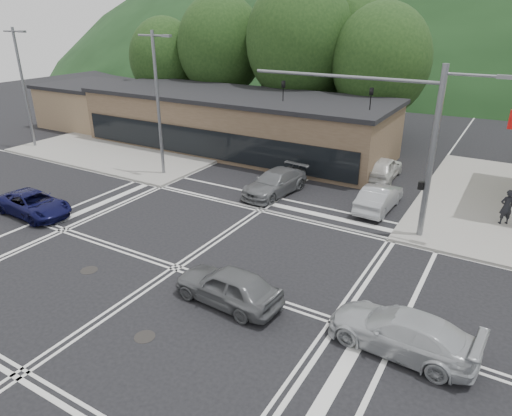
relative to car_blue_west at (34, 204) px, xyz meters
The scene contains 20 objects.
ground 10.05m from the car_blue_west, ahead, with size 120.00×120.00×0.00m, color black.
sidewalk_nw 15.34m from the car_blue_west, 108.95° to the left, with size 16.00×16.00×0.15m, color gray.
commercial_row 16.68m from the car_blue_west, 83.02° to the left, with size 24.00×8.00×4.00m, color brown.
commercial_nw 21.66m from the car_blue_west, 130.27° to the left, with size 8.00×7.00×3.60m, color #846B4F.
hill_north 90.06m from the car_blue_west, 83.61° to the left, with size 252.00×126.00×140.00m, color black.
tree_n_a 24.71m from the car_blue_west, 99.61° to the left, with size 8.00×8.00×11.75m.
tree_n_b 24.89m from the car_blue_west, 80.29° to the left, with size 9.00×9.00×12.98m.
tree_n_c 26.61m from the car_blue_west, 64.88° to the left, with size 7.60×7.60×10.87m.
tree_n_d 25.16m from the car_blue_west, 113.92° to the left, with size 6.80×6.80×9.76m.
tree_n_e 29.38m from the car_blue_west, 73.74° to the left, with size 8.40×8.40×11.98m.
streetlight_nw 9.71m from the car_blue_west, 79.47° to the left, with size 2.50×0.25×9.00m.
streetlight_w 15.29m from the car_blue_west, 144.51° to the left, with size 2.50×0.25×9.00m.
signal_mast_ne 19.15m from the car_blue_west, 24.41° to the left, with size 11.65×0.30×8.00m.
car_blue_west is the anchor object (origin of this frame).
car_grey_center 13.40m from the car_blue_west, ahead, with size 1.69×4.19×1.43m, color slate.
car_silver_east 19.47m from the car_blue_west, ahead, with size 1.90×4.67×1.36m, color #B2B6BA.
car_queue_a 18.46m from the car_blue_west, 32.80° to the left, with size 1.47×4.23×1.39m, color #999CA0.
car_queue_b 20.76m from the car_blue_west, 46.60° to the left, with size 1.75×4.34×1.48m, color silver.
car_northbound 13.26m from the car_blue_west, 44.10° to the left, with size 1.96×4.83×1.40m, color slate.
pedestrian 24.25m from the car_blue_west, 27.25° to the left, with size 0.66×0.43×1.81m, color black.
Camera 1 is at (11.41, -12.65, 9.89)m, focal length 32.00 mm.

